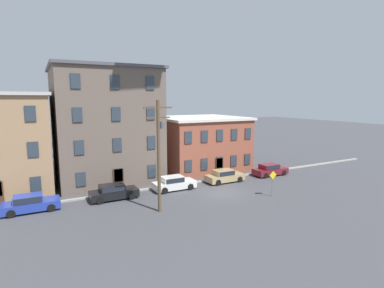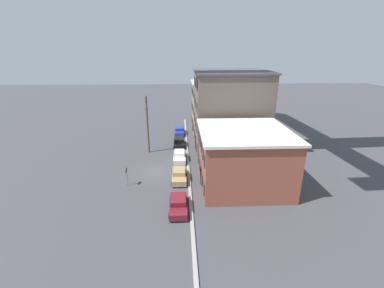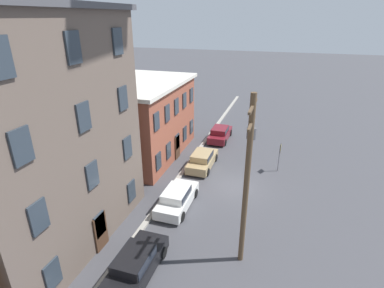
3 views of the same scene
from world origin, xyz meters
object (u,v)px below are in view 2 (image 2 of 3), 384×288
car_maroon (178,203)px  car_white (180,156)px  car_tan (179,174)px  caution_sign (127,173)px  utility_pole (147,122)px  car_black (179,142)px  car_blue (180,131)px

car_maroon → car_white: bearing=179.6°
car_tan → caution_sign: size_ratio=1.70×
car_maroon → caution_sign: 8.38m
caution_sign → utility_pole: bearing=172.8°
car_maroon → car_tan: bearing=179.4°
car_black → utility_pole: bearing=-60.8°
car_blue → car_black: same height
car_black → car_maroon: 19.21m
car_tan → utility_pole: 11.85m
car_tan → car_maroon: (6.68, -0.06, 0.00)m
car_blue → car_maroon: bearing=-0.2°
car_white → utility_pole: bearing=-125.0°
car_maroon → car_blue: bearing=179.8°
car_white → caution_sign: 9.95m
car_black → car_white: size_ratio=1.00×
car_black → car_tan: same height
car_black → car_tan: (12.53, 0.07, 0.00)m
caution_sign → utility_pole: 11.67m
caution_sign → utility_pole: size_ratio=0.28×
car_tan → utility_pole: (-9.79, -4.99, 4.45)m
car_black → car_white: same height
car_white → car_tan: (6.28, -0.02, 0.00)m
car_black → car_tan: bearing=0.3°
car_maroon → car_black: bearing=-180.0°
car_blue → car_tan: 19.40m
car_maroon → utility_pole: utility_pole is taller
car_maroon → caution_sign: bearing=-130.6°
car_blue → car_white: size_ratio=1.00×
caution_sign → utility_pole: (-11.05, 1.40, 3.48)m
car_black → car_maroon: size_ratio=1.00×
car_white → car_tan: 6.28m
car_black → utility_pole: (2.74, -4.92, 4.45)m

